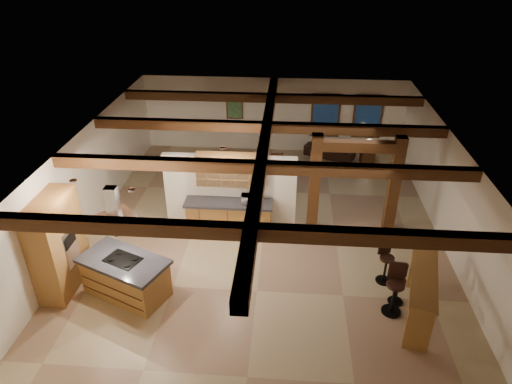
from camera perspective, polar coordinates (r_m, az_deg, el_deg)
ground at (r=13.24m, az=0.92°, el=-5.16°), size 12.00×12.00×0.00m
room_walls at (r=12.32m, az=0.99°, el=1.69°), size 12.00×12.00×12.00m
ceiling_beams at (r=11.90m, az=1.03°, el=5.87°), size 10.00×12.00×0.28m
timber_posts at (r=12.89m, az=12.30°, el=2.21°), size 2.50×0.30×2.90m
partition_wall at (r=13.17m, az=-3.25°, el=0.22°), size 3.80×0.18×2.20m
pantry_cabinet at (r=11.68m, az=-23.55°, el=-6.07°), size 0.67×1.60×2.40m
back_counter at (r=13.15m, az=-3.39°, el=-2.99°), size 2.50×0.66×0.94m
upper_display_cabinet at (r=12.65m, az=-3.45°, el=2.77°), size 1.80×0.36×0.95m
range_hood at (r=10.58m, az=-16.89°, el=-4.77°), size 1.10×1.10×1.40m
back_windows at (r=18.00m, az=11.24°, el=9.28°), size 2.70×0.07×1.70m
framed_art at (r=17.93m, az=-2.68°, el=10.41°), size 0.65×0.05×0.85m
recessed_cans at (r=10.57m, az=-13.49°, el=2.53°), size 3.16×2.46×0.03m
kitchen_island at (r=11.31m, az=-15.97°, el=-10.12°), size 2.32×1.82×1.02m
dining_table at (r=15.18m, az=0.13°, el=1.05°), size 1.99×1.61×0.61m
sofa at (r=17.99m, az=9.21°, el=5.25°), size 2.03×1.45×0.55m
microwave at (r=12.79m, az=-0.84°, el=-0.87°), size 0.46×0.32×0.25m
bar_counter at (r=10.77m, az=19.99°, el=-11.36°), size 1.09×2.28×1.16m
side_table at (r=17.71m, az=13.76°, el=4.43°), size 0.51×0.51×0.59m
table_lamp at (r=17.50m, az=13.96°, el=6.02°), size 0.29×0.29×0.34m
bar_stool_a at (r=11.18m, az=17.37°, el=-10.90°), size 0.36×0.38×1.01m
bar_stool_b at (r=10.82m, az=16.96°, el=-11.49°), size 0.44×0.46×1.27m
bar_stool_c at (r=11.67m, az=15.88°, el=-8.38°), size 0.42×0.43×1.12m
dining_chairs at (r=15.04m, az=0.13°, el=2.04°), size 2.00×2.00×1.18m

